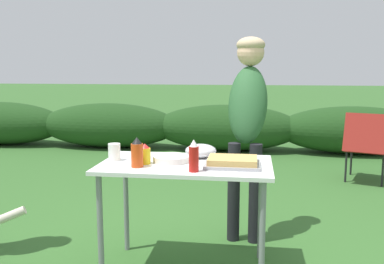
{
  "coord_description": "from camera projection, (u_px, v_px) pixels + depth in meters",
  "views": [
    {
      "loc": [
        0.42,
        -2.66,
        1.35
      ],
      "look_at": [
        -0.01,
        0.34,
        0.89
      ],
      "focal_mm": 40.0,
      "sensor_mm": 36.0,
      "label": 1
    }
  ],
  "objects": [
    {
      "name": "standing_person_in_gray_fleece",
      "position": [
        248.0,
        109.0,
        3.33
      ],
      "size": [
        0.35,
        0.47,
        1.59
      ],
      "rotation": [
        0.0,
        0.0,
        -0.11
      ],
      "color": "black",
      "rests_on": "ground"
    },
    {
      "name": "shrub_hedge",
      "position": [
        226.0,
        128.0,
        6.96
      ],
      "size": [
        14.4,
        0.9,
        0.75
      ],
      "color": "#1E4219",
      "rests_on": "ground"
    },
    {
      "name": "plate_stack",
      "position": [
        171.0,
        159.0,
        2.79
      ],
      "size": [
        0.24,
        0.24,
        0.04
      ],
      "primitive_type": "cylinder",
      "color": "white",
      "rests_on": "folding_table"
    },
    {
      "name": "mustard_bottle",
      "position": [
        145.0,
        154.0,
        2.72
      ],
      "size": [
        0.07,
        0.07,
        0.13
      ],
      "color": "yellow",
      "rests_on": "folding_table"
    },
    {
      "name": "mixing_bowl",
      "position": [
        201.0,
        151.0,
        2.93
      ],
      "size": [
        0.21,
        0.21,
        0.09
      ],
      "primitive_type": "ellipsoid",
      "color": "silver",
      "rests_on": "folding_table"
    },
    {
      "name": "paper_cup_stack",
      "position": [
        114.0,
        152.0,
        2.82
      ],
      "size": [
        0.08,
        0.08,
        0.11
      ],
      "primitive_type": "cylinder",
      "color": "white",
      "rests_on": "folding_table"
    },
    {
      "name": "food_tray",
      "position": [
        233.0,
        162.0,
        2.66
      ],
      "size": [
        0.34,
        0.27,
        0.06
      ],
      "color": "#9E9EA3",
      "rests_on": "folding_table"
    },
    {
      "name": "folding_table",
      "position": [
        186.0,
        174.0,
        2.77
      ],
      "size": [
        1.1,
        0.64,
        0.74
      ],
      "color": "white",
      "rests_on": "ground"
    },
    {
      "name": "camp_chair_green_behind_table",
      "position": [
        366.0,
        144.0,
        4.99
      ],
      "size": [
        0.64,
        0.71,
        0.83
      ],
      "rotation": [
        0.0,
        0.0,
        -0.36
      ],
      "color": "maroon",
      "rests_on": "ground"
    },
    {
      "name": "ketchup_bottle",
      "position": [
        194.0,
        156.0,
        2.51
      ],
      "size": [
        0.06,
        0.06,
        0.19
      ],
      "color": "red",
      "rests_on": "folding_table"
    },
    {
      "name": "hot_sauce_bottle",
      "position": [
        137.0,
        153.0,
        2.63
      ],
      "size": [
        0.07,
        0.07,
        0.19
      ],
      "color": "#CC4214",
      "rests_on": "folding_table"
    }
  ]
}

